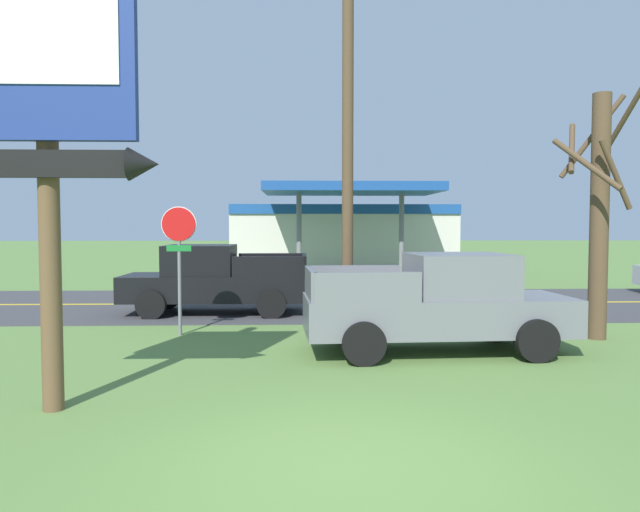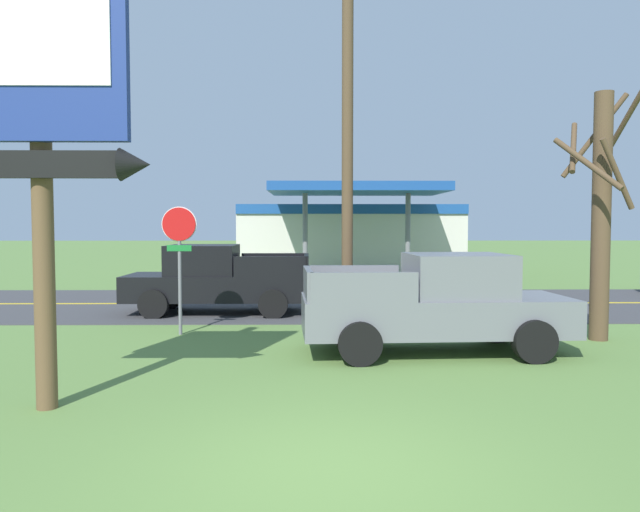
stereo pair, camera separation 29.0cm
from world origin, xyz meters
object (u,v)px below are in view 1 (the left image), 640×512
object	(u,v)px
stop_sign	(179,247)
pickup_grey_parked_on_lawn	(440,304)
bare_tree	(600,207)
utility_pole	(348,107)
motel_sign	(48,110)
gas_station	(342,235)
pickup_black_on_road	(214,280)

from	to	relation	value
stop_sign	pickup_grey_parked_on_lawn	xyz separation A→B (m)	(5.53, -2.02, -1.06)
pickup_grey_parked_on_lawn	bare_tree	bearing A→B (deg)	18.46
stop_sign	utility_pole	world-z (taller)	utility_pole
motel_sign	gas_station	distance (m)	26.16
motel_sign	bare_tree	xyz separation A→B (m)	(9.91, 4.92, -1.11)
motel_sign	utility_pole	bearing A→B (deg)	52.14
gas_station	pickup_black_on_road	world-z (taller)	gas_station
motel_sign	utility_pole	distance (m)	7.27
bare_tree	pickup_black_on_road	xyz separation A→B (m)	(-9.04, 4.06, -1.97)
stop_sign	bare_tree	size ratio (longest dim) A/B	0.49
utility_pole	stop_sign	bearing A→B (deg)	-179.99
utility_pole	bare_tree	size ratio (longest dim) A/B	1.63
bare_tree	gas_station	size ratio (longest dim) A/B	0.51
motel_sign	pickup_grey_parked_on_lawn	xyz separation A→B (m)	(6.08, 3.65, -3.07)
stop_sign	utility_pole	distance (m)	5.00
utility_pole	pickup_grey_parked_on_lawn	size ratio (longest dim) A/B	1.86
motel_sign	stop_sign	bearing A→B (deg)	84.44
stop_sign	pickup_grey_parked_on_lawn	size ratio (longest dim) A/B	0.56
utility_pole	pickup_grey_parked_on_lawn	xyz separation A→B (m)	(1.68, -2.02, -4.24)
gas_station	pickup_grey_parked_on_lawn	size ratio (longest dim) A/B	2.27
stop_sign	bare_tree	world-z (taller)	bare_tree
gas_station	pickup_grey_parked_on_lawn	distance (m)	21.84
stop_sign	utility_pole	bearing A→B (deg)	0.01
motel_sign	utility_pole	size ratio (longest dim) A/B	0.61
motel_sign	stop_sign	xyz separation A→B (m)	(0.55, 5.66, -2.01)
motel_sign	utility_pole	world-z (taller)	utility_pole
utility_pole	pickup_black_on_road	xyz separation A→B (m)	(-3.54, 3.32, -4.24)
stop_sign	pickup_grey_parked_on_lawn	world-z (taller)	stop_sign
utility_pole	gas_station	world-z (taller)	utility_pole
pickup_grey_parked_on_lawn	motel_sign	bearing A→B (deg)	-149.04
stop_sign	gas_station	world-z (taller)	gas_station
stop_sign	pickup_grey_parked_on_lawn	distance (m)	5.98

